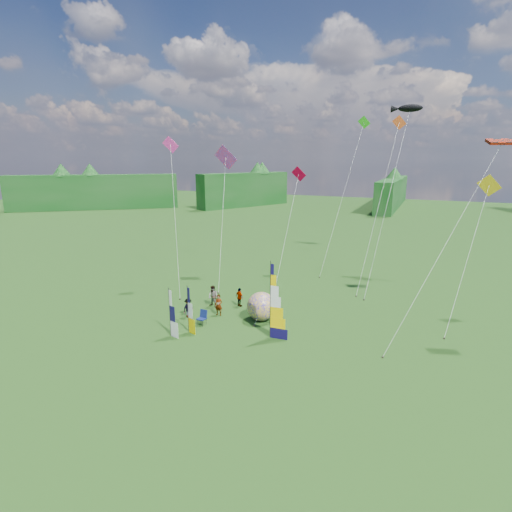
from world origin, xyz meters
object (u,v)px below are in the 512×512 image
at_px(side_banner_far, 170,313).
at_px(spectator_b, 213,296).
at_px(spectator_a, 219,305).
at_px(bol_inflatable, 261,306).
at_px(spectator_d, 240,297).
at_px(spectator_c, 188,308).
at_px(camp_chair, 202,318).
at_px(side_banner_left, 188,310).
at_px(kite_whale, 390,188).
at_px(feather_banner_main, 270,301).

xyz_separation_m(side_banner_far, spectator_b, (-0.13, 6.20, -0.80)).
bearing_deg(spectator_a, bol_inflatable, 3.27).
relative_size(side_banner_far, spectator_a, 1.99).
bearing_deg(spectator_d, spectator_c, 80.83).
xyz_separation_m(spectator_c, camp_chair, (1.76, -0.88, -0.20)).
height_order(side_banner_left, kite_whale, kite_whale).
relative_size(bol_inflatable, spectator_a, 1.30).
height_order(spectator_c, spectator_d, spectator_d).
height_order(side_banner_far, kite_whale, kite_whale).
xyz_separation_m(feather_banner_main, spectator_c, (-7.28, 0.77, -1.91)).
bearing_deg(side_banner_left, side_banner_far, -108.81).
xyz_separation_m(side_banner_left, kite_whale, (11.25, 18.38, 7.72)).
distance_m(side_banner_far, kite_whale, 24.14).
distance_m(feather_banner_main, side_banner_left, 5.99).
bearing_deg(side_banner_left, spectator_b, 120.06).
bearing_deg(camp_chair, spectator_d, 83.15).
height_order(bol_inflatable, spectator_c, bol_inflatable).
relative_size(side_banner_far, bol_inflatable, 1.53).
distance_m(feather_banner_main, camp_chair, 5.91).
bearing_deg(camp_chair, spectator_c, 157.19).
distance_m(camp_chair, kite_whale, 22.07).
xyz_separation_m(bol_inflatable, camp_chair, (-3.73, -2.71, -0.55)).
bearing_deg(side_banner_far, spectator_b, 106.16).
distance_m(bol_inflatable, camp_chair, 4.64).
bearing_deg(spectator_b, spectator_a, -36.61).
bearing_deg(bol_inflatable, spectator_a, -172.36).
bearing_deg(bol_inflatable, spectator_c, -161.59).
xyz_separation_m(bol_inflatable, kite_whale, (7.35, 14.21, 8.31)).
bearing_deg(feather_banner_main, camp_chair, 178.03).
bearing_deg(kite_whale, bol_inflatable, -109.48).
xyz_separation_m(spectator_b, spectator_c, (-0.63, -2.81, -0.14)).
bearing_deg(side_banner_left, spectator_a, 103.46).
bearing_deg(feather_banner_main, spectator_d, 132.40).
bearing_deg(camp_chair, spectator_a, 88.10).
bearing_deg(spectator_b, bol_inflatable, -1.00).
bearing_deg(spectator_d, camp_chair, 105.04).
xyz_separation_m(spectator_b, spectator_d, (2.00, 0.98, -0.11)).
relative_size(spectator_a, kite_whale, 0.09).
xyz_separation_m(feather_banner_main, side_banner_far, (-6.52, -2.62, -0.97)).
height_order(feather_banner_main, bol_inflatable, feather_banner_main).
bearing_deg(spectator_d, bol_inflatable, 171.11).
height_order(spectator_d, kite_whale, kite_whale).
bearing_deg(spectator_b, feather_banner_main, -17.89).
relative_size(spectator_d, camp_chair, 1.41).
distance_m(side_banner_left, spectator_c, 2.98).
distance_m(bol_inflatable, spectator_a, 3.54).
xyz_separation_m(feather_banner_main, side_banner_left, (-5.69, -1.58, -0.98)).
distance_m(side_banner_left, bol_inflatable, 5.75).
xyz_separation_m(side_banner_left, spectator_c, (-1.59, 2.35, -0.93)).
bearing_deg(bol_inflatable, feather_banner_main, -55.44).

